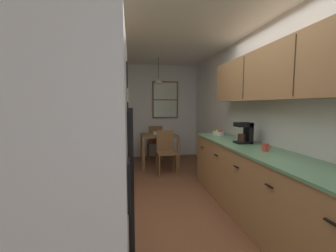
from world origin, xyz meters
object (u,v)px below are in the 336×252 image
(coffee_maker, at_px, (245,132))
(table_serving_bowl, at_px, (157,133))
(microwave_over_range, at_px, (57,73))
(storage_canister, at_px, (89,148))
(stove_range, at_px, (79,222))
(mug_by_coffeemaker, at_px, (265,147))
(dining_chair_far, at_px, (155,141))
(trash_bin, at_px, (124,162))
(dining_chair_near, at_px, (166,150))
(refrigerator, at_px, (56,211))
(dining_table, at_px, (159,140))
(fruit_bowl, at_px, (218,133))

(coffee_maker, xyz_separation_m, table_serving_bowl, (-1.00, 2.28, -0.28))
(microwave_over_range, height_order, storage_canister, microwave_over_range)
(stove_range, relative_size, mug_by_coffeemaker, 9.88)
(dining_chair_far, bearing_deg, coffee_maker, -71.17)
(trash_bin, bearing_deg, dining_chair_near, 1.56)
(refrigerator, xyz_separation_m, table_serving_bowl, (0.98, 3.96, -0.13))
(mug_by_coffeemaker, bearing_deg, microwave_over_range, -167.99)
(dining_chair_near, relative_size, trash_bin, 1.58)
(dining_chair_near, distance_m, storage_canister, 2.41)
(trash_bin, relative_size, table_serving_bowl, 3.02)
(mug_by_coffeemaker, bearing_deg, stove_range, -167.33)
(dining_table, relative_size, mug_by_coffeemaker, 7.56)
(mug_by_coffeemaker, bearing_deg, dining_chair_far, 105.29)
(refrigerator, relative_size, fruit_bowl, 8.22)
(microwave_over_range, height_order, dining_table, microwave_over_range)
(table_serving_bowl, bearing_deg, fruit_bowl, -55.60)
(microwave_over_range, distance_m, table_serving_bowl, 3.59)
(dining_table, relative_size, trash_bin, 1.48)
(refrigerator, height_order, dining_chair_far, refrigerator)
(stove_range, distance_m, fruit_bowl, 2.78)
(refrigerator, distance_m, microwave_over_range, 1.06)
(mug_by_coffeemaker, xyz_separation_m, table_serving_bowl, (-0.96, 2.83, -0.17))
(trash_bin, bearing_deg, dining_chair_far, 58.13)
(dining_table, bearing_deg, refrigerator, -104.74)
(trash_bin, bearing_deg, dining_table, 38.43)
(stove_range, xyz_separation_m, dining_chair_near, (1.16, 2.63, 0.03))
(refrigerator, distance_m, mug_by_coffeemaker, 2.24)
(stove_range, height_order, coffee_maker, coffee_maker)
(coffee_maker, height_order, mug_by_coffeemaker, coffee_maker)
(coffee_maker, relative_size, mug_by_coffeemaker, 2.67)
(coffee_maker, bearing_deg, mug_by_coffeemaker, -94.60)
(refrigerator, xyz_separation_m, mug_by_coffeemaker, (1.93, 1.13, 0.05))
(coffee_maker, bearing_deg, dining_chair_far, 108.83)
(dining_chair_near, bearing_deg, stove_range, -113.88)
(refrigerator, relative_size, trash_bin, 3.17)
(stove_range, bearing_deg, dining_chair_far, 74.50)
(dining_chair_far, height_order, fruit_bowl, fruit_bowl)
(microwave_over_range, relative_size, dining_chair_near, 0.65)
(dining_chair_far, xyz_separation_m, storage_canister, (-1.07, -3.26, 0.48))
(stove_range, bearing_deg, dining_chair_near, 66.12)
(trash_bin, height_order, coffee_maker, coffee_maker)
(dining_table, bearing_deg, storage_canister, -112.45)
(stove_range, xyz_separation_m, fruit_bowl, (2.01, 1.87, 0.47))
(refrigerator, relative_size, table_serving_bowl, 9.59)
(microwave_over_range, relative_size, dining_chair_far, 0.65)
(storage_canister, bearing_deg, table_serving_bowl, 68.81)
(trash_bin, distance_m, storage_canister, 2.16)
(mug_by_coffeemaker, distance_m, table_serving_bowl, 2.99)
(dining_chair_near, xyz_separation_m, mug_by_coffeemaker, (0.83, -2.18, 0.45))
(microwave_over_range, height_order, coffee_maker, microwave_over_range)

